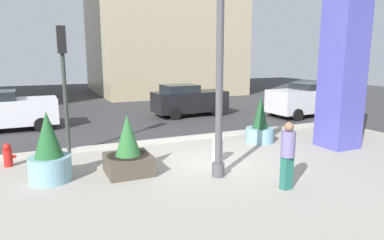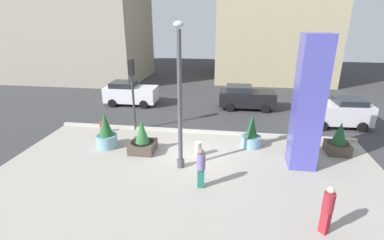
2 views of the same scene
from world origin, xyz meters
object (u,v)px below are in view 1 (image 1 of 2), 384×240
potted_plant_mid_plaza (260,126)px  potted_plant_near_right (49,154)px  lamp_post (220,63)px  potted_plant_by_pillar (345,118)px  pedestrian_on_sidewalk (288,152)px  car_intersection (8,111)px  art_pillar_blue (343,65)px  car_curb_east (189,100)px  potted_plant_near_left (128,152)px  traffic_light_far_side (63,69)px  concrete_bollard (217,150)px  fire_hydrant (8,155)px  car_curb_west (303,100)px

potted_plant_mid_plaza → potted_plant_near_right: bearing=-171.0°
lamp_post → potted_plant_by_pillar: size_ratio=3.88×
potted_plant_near_right → pedestrian_on_sidewalk: (5.54, -3.15, 0.21)m
lamp_post → car_intersection: bearing=121.8°
art_pillar_blue → car_curb_east: size_ratio=1.46×
potted_plant_near_left → pedestrian_on_sidewalk: (3.42, -2.87, 0.36)m
potted_plant_by_pillar → car_curb_east: (-4.55, 6.94, 0.23)m
art_pillar_blue → potted_plant_near_right: bearing=176.8°
traffic_light_far_side → car_intersection: bearing=112.4°
concrete_bollard → car_intersection: 10.42m
potted_plant_near_right → car_curb_east: size_ratio=0.46×
art_pillar_blue → fire_hydrant: (-11.19, 2.45, -2.70)m
potted_plant_by_pillar → pedestrian_on_sidewalk: (-6.69, -4.22, 0.32)m
potted_plant_near_left → fire_hydrant: size_ratio=2.36×
potted_plant_near_right → car_intersection: (-1.44, 7.83, 0.14)m
potted_plant_near_right → fire_hydrant: 2.25m
lamp_post → potted_plant_near_left: bearing=150.2°
concrete_bollard → fire_hydrant: bearing=160.6°
potted_plant_near_left → traffic_light_far_side: (-1.42, 2.93, 2.32)m
potted_plant_mid_plaza → pedestrian_on_sidewalk: bearing=-117.2°
potted_plant_mid_plaza → potted_plant_by_pillar: potted_plant_mid_plaza is taller
potted_plant_near_right → pedestrian_on_sidewalk: potted_plant_near_right is taller
potted_plant_near_left → car_intersection: (-3.56, 8.12, 0.28)m
potted_plant_mid_plaza → car_curb_west: size_ratio=0.48×
potted_plant_mid_plaza → potted_plant_near_left: size_ratio=1.07×
fire_hydrant → potted_plant_near_right: bearing=-58.7°
potted_plant_near_left → fire_hydrant: bearing=146.4°
traffic_light_far_side → concrete_bollard: bearing=-34.1°
potted_plant_mid_plaza → car_curb_east: (-0.12, 6.78, 0.23)m
potted_plant_near_right → concrete_bollard: 5.08m
potted_plant_near_left → lamp_post: bearing=-29.8°
potted_plant_near_right → potted_plant_near_left: (2.11, -0.28, -0.14)m
art_pillar_blue → potted_plant_by_pillar: size_ratio=3.60×
car_curb_east → art_pillar_blue: bearing=-74.6°
concrete_bollard → traffic_light_far_side: size_ratio=0.17×
traffic_light_far_side → pedestrian_on_sidewalk: 7.81m
car_curb_east → car_intersection: bearing=-178.9°
fire_hydrant → car_curb_west: size_ratio=0.19×
fire_hydrant → car_intersection: bearing=92.8°
potted_plant_by_pillar → car_intersection: 15.25m
car_intersection → car_curb_west: 15.16m
potted_plant_near_left → potted_plant_near_right: bearing=172.4°
potted_plant_near_left → potted_plant_by_pillar: bearing=7.6°
concrete_bollard → traffic_light_far_side: traffic_light_far_side is taller
potted_plant_by_pillar → potted_plant_near_left: bearing=-172.4°
potted_plant_mid_plaza → pedestrian_on_sidewalk: (-2.25, -4.38, 0.33)m
potted_plant_by_pillar → potted_plant_near_left: size_ratio=0.97×
traffic_light_far_side → car_curb_west: size_ratio=1.11×
lamp_post → potted_plant_near_right: (-4.39, 1.59, -2.44)m
car_curb_east → car_curb_west: bearing=-25.9°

